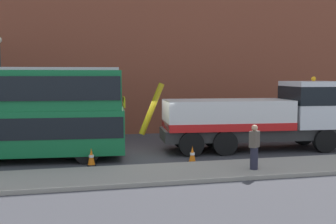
# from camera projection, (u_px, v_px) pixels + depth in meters

# --- Properties ---
(ground_plane) EXTENTS (120.00, 120.00, 0.00)m
(ground_plane) POSITION_uv_depth(u_px,v_px,m) (143.00, 154.00, 18.97)
(ground_plane) COLOR #38383D
(near_kerb) EXTENTS (60.00, 2.80, 0.15)m
(near_kerb) POSITION_uv_depth(u_px,v_px,m) (161.00, 173.00, 14.88)
(near_kerb) COLOR gray
(near_kerb) RESTS_ON ground_plane
(building_facade) EXTENTS (60.00, 1.50, 16.00)m
(building_facade) POSITION_uv_depth(u_px,v_px,m) (124.00, 7.00, 25.22)
(building_facade) COLOR brown
(building_facade) RESTS_ON ground_plane
(recovery_tow_truck) EXTENTS (10.22, 3.33, 3.67)m
(recovery_tow_truck) POSITION_uv_depth(u_px,v_px,m) (261.00, 115.00, 19.89)
(recovery_tow_truck) COLOR #2D2D2D
(recovery_tow_truck) RESTS_ON ground_plane
(pedestrian_bystander) EXTENTS (0.47, 0.45, 1.71)m
(pedestrian_bystander) POSITION_uv_depth(u_px,v_px,m) (254.00, 148.00, 15.15)
(pedestrian_bystander) COLOR #232333
(pedestrian_bystander) RESTS_ON near_kerb
(traffic_cone_near_bus) EXTENTS (0.36, 0.36, 0.72)m
(traffic_cone_near_bus) POSITION_uv_depth(u_px,v_px,m) (91.00, 157.00, 16.52)
(traffic_cone_near_bus) COLOR orange
(traffic_cone_near_bus) RESTS_ON ground_plane
(traffic_cone_midway) EXTENTS (0.36, 0.36, 0.72)m
(traffic_cone_midway) POSITION_uv_depth(u_px,v_px,m) (192.00, 155.00, 17.00)
(traffic_cone_midway) COLOR orange
(traffic_cone_midway) RESTS_ON ground_plane
(street_lamp) EXTENTS (0.36, 0.36, 5.83)m
(street_lamp) POSITION_uv_depth(u_px,v_px,m) (0.00, 80.00, 21.93)
(street_lamp) COLOR #38383D
(street_lamp) RESTS_ON ground_plane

